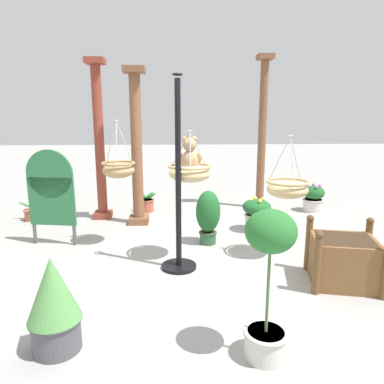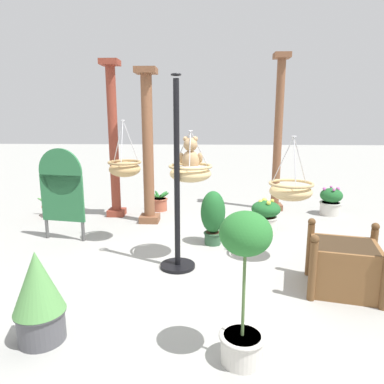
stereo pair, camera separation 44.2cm
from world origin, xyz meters
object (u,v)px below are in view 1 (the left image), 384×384
object	(u,v)px
hanging_basket_right_low	(287,188)
potted_plant_tall_leafy	(146,204)
hanging_basket_left_high	(118,169)
potted_plant_broad_leaf	(208,215)
greenhouse_pillar_far_back	(137,151)
display_pole_central	(179,213)
hanging_basket_with_teddy	(190,172)
potted_plant_flowering_red	(269,276)
teddy_bear	(190,157)
display_sign_board	(51,190)
potted_plant_bushy_green	(256,213)
potted_plant_conical_shrub	(34,213)
greenhouse_pillar_right	(262,137)
wooden_planter_box	(343,259)
potted_plant_fern_front	(54,304)
potted_plant_trailing_ivy	(313,198)
greenhouse_pillar_left	(99,144)

from	to	relation	value
hanging_basket_right_low	potted_plant_tall_leafy	distance (m)	3.31
potted_plant_tall_leafy	hanging_basket_left_high	bearing A→B (deg)	-96.78
potted_plant_broad_leaf	greenhouse_pillar_far_back	bearing A→B (deg)	135.82
display_pole_central	potted_plant_broad_leaf	bearing A→B (deg)	62.22
hanging_basket_with_teddy	greenhouse_pillar_far_back	xyz separation A→B (m)	(-0.83, 1.71, 0.11)
potted_plant_flowering_red	teddy_bear	bearing A→B (deg)	104.11
potted_plant_flowering_red	display_sign_board	size ratio (longest dim) A/B	0.85
hanging_basket_right_low	potted_plant_bushy_green	xyz separation A→B (m)	(-0.11, 1.16, -0.66)
hanging_basket_right_low	potted_plant_conical_shrub	xyz separation A→B (m)	(-4.06, 2.04, -0.83)
teddy_bear	greenhouse_pillar_far_back	world-z (taller)	greenhouse_pillar_far_back
teddy_bear	greenhouse_pillar_right	size ratio (longest dim) A/B	0.15
hanging_basket_with_teddy	display_sign_board	xyz separation A→B (m)	(-1.99, 0.70, -0.35)
display_pole_central	hanging_basket_left_high	size ratio (longest dim) A/B	2.89
display_sign_board	wooden_planter_box	bearing A→B (deg)	-21.68
hanging_basket_left_high	wooden_planter_box	xyz separation A→B (m)	(2.69, -1.37, -0.85)
potted_plant_tall_leafy	display_sign_board	size ratio (longest dim) A/B	0.29
hanging_basket_left_high	potted_plant_conical_shrub	world-z (taller)	hanging_basket_left_high
wooden_planter_box	potted_plant_tall_leafy	distance (m)	4.09
potted_plant_flowering_red	display_sign_board	bearing A→B (deg)	132.95
display_pole_central	potted_plant_broad_leaf	size ratio (longest dim) A/B	2.90
hanging_basket_right_low	potted_plant_bushy_green	size ratio (longest dim) A/B	1.40
potted_plant_fern_front	potted_plant_tall_leafy	xyz separation A→B (m)	(0.41, 4.29, -0.25)
potted_plant_broad_leaf	potted_plant_trailing_ivy	bearing A→B (deg)	37.01
hanging_basket_left_high	greenhouse_pillar_left	distance (m)	1.61
hanging_basket_with_teddy	wooden_planter_box	xyz separation A→B (m)	(1.71, -0.77, -0.89)
display_pole_central	wooden_planter_box	size ratio (longest dim) A/B	2.65
display_pole_central	hanging_basket_with_teddy	bearing A→B (deg)	59.04
potted_plant_broad_leaf	teddy_bear	bearing A→B (deg)	-117.27
greenhouse_pillar_far_back	greenhouse_pillar_left	bearing A→B (deg)	151.53
wooden_planter_box	potted_plant_flowering_red	size ratio (longest dim) A/B	0.73
display_pole_central	teddy_bear	xyz separation A→B (m)	(0.15, 0.27, 0.66)
greenhouse_pillar_right	potted_plant_broad_leaf	bearing A→B (deg)	-121.89
potted_plant_tall_leafy	potted_plant_conical_shrub	world-z (taller)	potted_plant_tall_leafy
hanging_basket_right_low	potted_plant_bushy_green	world-z (taller)	hanging_basket_right_low
hanging_basket_with_teddy	potted_plant_bushy_green	world-z (taller)	hanging_basket_with_teddy
hanging_basket_left_high	potted_plant_bushy_green	world-z (taller)	hanging_basket_left_high
hanging_basket_left_high	potted_plant_fern_front	world-z (taller)	hanging_basket_left_high
greenhouse_pillar_left	wooden_planter_box	xyz separation A→B (m)	(3.25, -2.86, -1.09)
hanging_basket_left_high	wooden_planter_box	world-z (taller)	hanging_basket_left_high
display_pole_central	potted_plant_bushy_green	bearing A→B (deg)	47.08
potted_plant_flowering_red	potted_plant_fern_front	bearing A→B (deg)	173.71
display_pole_central	hanging_basket_left_high	world-z (taller)	display_pole_central
greenhouse_pillar_right	display_sign_board	size ratio (longest dim) A/B	2.15
potted_plant_bushy_green	potted_plant_broad_leaf	size ratio (longest dim) A/B	0.71
potted_plant_trailing_ivy	potted_plant_tall_leafy	bearing A→B (deg)	177.46
display_pole_central	display_sign_board	distance (m)	2.07
potted_plant_bushy_green	potted_plant_fern_front	bearing A→B (deg)	-128.38
potted_plant_broad_leaf	display_sign_board	distance (m)	2.33
hanging_basket_left_high	greenhouse_pillar_far_back	world-z (taller)	greenhouse_pillar_far_back
potted_plant_conical_shrub	potted_plant_broad_leaf	size ratio (longest dim) A/B	0.69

